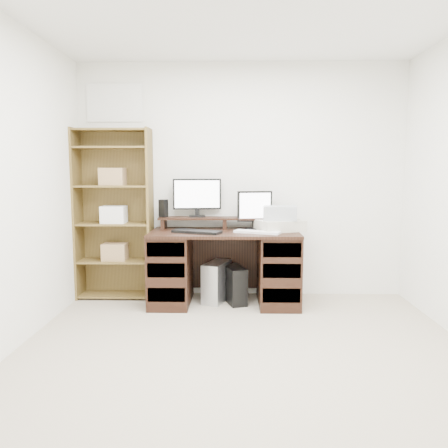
{
  "coord_description": "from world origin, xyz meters",
  "views": [
    {
      "loc": [
        -0.09,
        -2.74,
        1.36
      ],
      "look_at": [
        -0.17,
        1.43,
        0.85
      ],
      "focal_mm": 35.0,
      "sensor_mm": 36.0,
      "label": 1
    }
  ],
  "objects_px": {
    "monitor_wide": "(197,196)",
    "printer": "(280,225)",
    "tower_silver": "(217,282)",
    "tower_black": "(235,285)",
    "desk": "(224,266)",
    "monitor_small": "(255,209)",
    "bookshelf": "(115,213)"
  },
  "relations": [
    {
      "from": "monitor_wide",
      "to": "printer",
      "type": "xyz_separation_m",
      "value": [
        0.87,
        -0.21,
        -0.29
      ]
    },
    {
      "from": "printer",
      "to": "tower_silver",
      "type": "height_order",
      "value": "printer"
    },
    {
      "from": "printer",
      "to": "tower_black",
      "type": "height_order",
      "value": "printer"
    },
    {
      "from": "desk",
      "to": "monitor_small",
      "type": "xyz_separation_m",
      "value": [
        0.31,
        0.15,
        0.58
      ]
    },
    {
      "from": "tower_silver",
      "to": "tower_black",
      "type": "xyz_separation_m",
      "value": [
        0.19,
        -0.05,
        -0.02
      ]
    },
    {
      "from": "monitor_wide",
      "to": "desk",
      "type": "bearing_deg",
      "value": -48.53
    },
    {
      "from": "tower_silver",
      "to": "printer",
      "type": "bearing_deg",
      "value": 18.49
    },
    {
      "from": "bookshelf",
      "to": "monitor_small",
      "type": "bearing_deg",
      "value": -2.51
    },
    {
      "from": "monitor_wide",
      "to": "tower_black",
      "type": "height_order",
      "value": "monitor_wide"
    },
    {
      "from": "monitor_wide",
      "to": "monitor_small",
      "type": "relative_size",
      "value": 1.28
    },
    {
      "from": "printer",
      "to": "bookshelf",
      "type": "xyz_separation_m",
      "value": [
        -1.74,
        0.16,
        0.11
      ]
    },
    {
      "from": "monitor_wide",
      "to": "bookshelf",
      "type": "distance_m",
      "value": 0.9
    },
    {
      "from": "bookshelf",
      "to": "monitor_wide",
      "type": "bearing_deg",
      "value": 3.23
    },
    {
      "from": "desk",
      "to": "printer",
      "type": "relative_size",
      "value": 3.4
    },
    {
      "from": "printer",
      "to": "tower_black",
      "type": "bearing_deg",
      "value": 163.04
    },
    {
      "from": "monitor_small",
      "to": "tower_silver",
      "type": "relative_size",
      "value": 0.97
    },
    {
      "from": "monitor_small",
      "to": "desk",
      "type": "bearing_deg",
      "value": -166.6
    },
    {
      "from": "printer",
      "to": "tower_silver",
      "type": "relative_size",
      "value": 1.07
    },
    {
      "from": "monitor_wide",
      "to": "bookshelf",
      "type": "bearing_deg",
      "value": 176.05
    },
    {
      "from": "monitor_wide",
      "to": "monitor_small",
      "type": "height_order",
      "value": "monitor_wide"
    },
    {
      "from": "monitor_small",
      "to": "tower_silver",
      "type": "bearing_deg",
      "value": 179.5
    },
    {
      "from": "monitor_small",
      "to": "tower_silver",
      "type": "xyz_separation_m",
      "value": [
        -0.4,
        -0.08,
        -0.76
      ]
    },
    {
      "from": "desk",
      "to": "monitor_small",
      "type": "distance_m",
      "value": 0.67
    },
    {
      "from": "monitor_wide",
      "to": "monitor_small",
      "type": "distance_m",
      "value": 0.64
    },
    {
      "from": "desk",
      "to": "tower_silver",
      "type": "xyz_separation_m",
      "value": [
        -0.08,
        0.07,
        -0.18
      ]
    },
    {
      "from": "monitor_small",
      "to": "tower_silver",
      "type": "distance_m",
      "value": 0.86
    },
    {
      "from": "tower_black",
      "to": "tower_silver",
      "type": "bearing_deg",
      "value": 147.85
    },
    {
      "from": "tower_silver",
      "to": "bookshelf",
      "type": "height_order",
      "value": "bookshelf"
    },
    {
      "from": "printer",
      "to": "monitor_small",
      "type": "bearing_deg",
      "value": 138.66
    },
    {
      "from": "tower_silver",
      "to": "tower_black",
      "type": "distance_m",
      "value": 0.19
    },
    {
      "from": "desk",
      "to": "tower_silver",
      "type": "relative_size",
      "value": 3.63
    },
    {
      "from": "monitor_small",
      "to": "bookshelf",
      "type": "bearing_deg",
      "value": 165.65
    }
  ]
}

